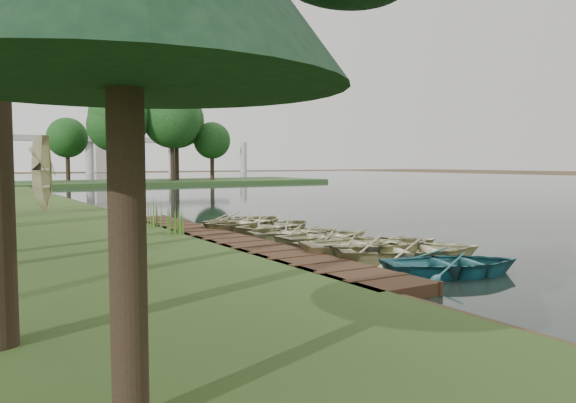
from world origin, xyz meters
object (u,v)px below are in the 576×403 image
boardwalk (227,243)px  stored_rowboat (46,206)px  rowboat_0 (453,261)px  rowboat_1 (410,248)px  rowboat_2 (373,242)px

boardwalk → stored_rowboat: bearing=106.7°
boardwalk → rowboat_0: rowboat_0 is taller
boardwalk → rowboat_1: 5.81m
boardwalk → rowboat_2: rowboat_2 is taller
rowboat_2 → stored_rowboat: size_ratio=1.11×
rowboat_0 → rowboat_2: 2.88m
boardwalk → rowboat_0: (2.46, -6.76, 0.23)m
rowboat_1 → stored_rowboat: bearing=41.6°
rowboat_0 → stored_rowboat: size_ratio=0.92×
rowboat_1 → rowboat_2: 1.28m
boardwalk → stored_rowboat: 12.13m
rowboat_0 → stored_rowboat: bearing=38.9°
rowboat_0 → rowboat_1: (0.20, 1.60, 0.06)m
rowboat_0 → stored_rowboat: stored_rowboat is taller
rowboat_1 → rowboat_2: rowboat_2 is taller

